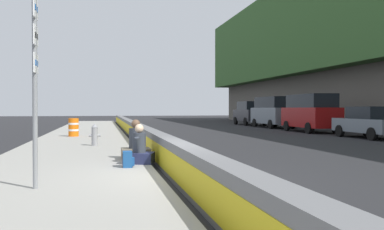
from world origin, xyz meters
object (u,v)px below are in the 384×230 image
(seated_person_middle, at_px, (136,147))
(parked_car_third, at_px, (370,122))
(backpack, at_px, (128,159))
(parked_car_far, at_px, (250,113))
(seated_person_foreground, at_px, (139,151))
(fire_hydrant, at_px, (95,134))
(construction_barrel, at_px, (74,127))
(parked_car_midline, at_px, (273,111))
(parked_car_fourth, at_px, (310,112))
(route_sign_post, at_px, (35,74))

(seated_person_middle, distance_m, parked_car_third, 15.06)
(seated_person_middle, distance_m, backpack, 1.70)
(backpack, xyz_separation_m, parked_car_far, (27.09, -13.29, 0.85))
(seated_person_foreground, relative_size, seated_person_middle, 0.92)
(fire_hydrant, distance_m, parked_car_far, 25.20)
(backpack, relative_size, construction_barrel, 0.42)
(parked_car_midline, bearing_deg, construction_barrel, 121.50)
(seated_person_foreground, height_order, parked_car_third, parked_car_third)
(parked_car_fourth, distance_m, parked_car_midline, 6.33)
(parked_car_far, bearing_deg, backpack, 153.88)
(fire_hydrant, bearing_deg, parked_car_fourth, -58.23)
(route_sign_post, bearing_deg, parked_car_third, -52.95)
(parked_car_far, bearing_deg, seated_person_middle, 153.00)
(parked_car_midline, bearing_deg, parked_car_third, -178.99)
(seated_person_foreground, bearing_deg, route_sign_post, 145.06)
(seated_person_middle, relative_size, parked_car_fourth, 0.22)
(backpack, height_order, parked_car_third, parked_car_third)
(fire_hydrant, xyz_separation_m, parked_car_fourth, (8.70, -14.05, 0.77))
(seated_person_foreground, xyz_separation_m, parked_car_fourth, (14.30, -12.78, 0.88))
(construction_barrel, bearing_deg, backpack, -170.01)
(route_sign_post, relative_size, seated_person_foreground, 3.42)
(route_sign_post, height_order, seated_person_middle, route_sign_post)
(fire_hydrant, height_order, seated_person_middle, seated_person_middle)
(backpack, bearing_deg, construction_barrel, 9.99)
(fire_hydrant, distance_m, parked_car_midline, 20.64)
(construction_barrel, bearing_deg, seated_person_middle, -166.70)
(seated_person_foreground, bearing_deg, backpack, 153.64)
(construction_barrel, distance_m, parked_car_far, 21.60)
(fire_hydrant, distance_m, backpack, 6.37)
(parked_car_far, bearing_deg, construction_barrel, 134.54)
(fire_hydrant, distance_m, parked_car_fourth, 16.54)
(fire_hydrant, distance_m, seated_person_foreground, 5.74)
(parked_car_midline, bearing_deg, seated_person_foreground, 148.07)
(fire_hydrant, xyz_separation_m, parked_car_midline, (15.03, -14.12, 0.77))
(backpack, distance_m, parked_car_far, 30.19)
(route_sign_post, xyz_separation_m, parked_car_fourth, (17.39, -14.94, -0.88))
(parked_car_far, bearing_deg, parked_car_midline, 179.14)
(seated_person_foreground, bearing_deg, construction_barrel, 12.28)
(seated_person_middle, height_order, backpack, seated_person_middle)
(backpack, relative_size, parked_car_midline, 0.08)
(route_sign_post, height_order, seated_person_foreground, route_sign_post)
(fire_hydrant, xyz_separation_m, parked_car_far, (20.80, -14.21, 0.60))
(fire_hydrant, relative_size, parked_car_midline, 0.17)
(backpack, height_order, construction_barrel, construction_barrel)
(route_sign_post, relative_size, parked_car_far, 0.74)
(route_sign_post, bearing_deg, seated_person_foreground, -34.94)
(parked_car_third, distance_m, parked_car_far, 18.00)
(seated_person_foreground, relative_size, parked_car_midline, 0.20)
(seated_person_foreground, bearing_deg, seated_person_middle, 1.00)
(parked_car_fourth, distance_m, parked_car_far, 12.10)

